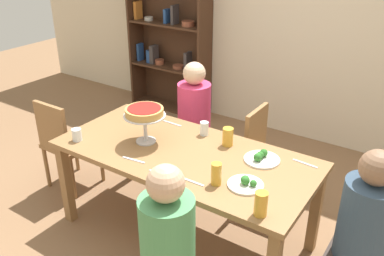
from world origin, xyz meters
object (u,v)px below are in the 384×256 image
Objects in this scene: bookshelf at (170,22)px; cutlery_knife_far at (157,176)px; diner_head_east at (359,249)px; dining_table at (184,162)px; diner_far_left at (194,131)px; beer_glass_amber_spare at (228,137)px; chair_far_right at (266,155)px; beer_glass_amber_short at (261,204)px; cutlery_spare_fork at (305,163)px; deep_dish_pizza_stand at (145,114)px; cutlery_knife_near at (172,123)px; beer_glass_amber_tall at (216,174)px; cutlery_fork_near at (192,181)px; chair_head_west at (64,141)px; cutlery_fork_far at (134,160)px; salad_plate_near_diner at (246,183)px; water_glass_clear_far at (204,128)px; salad_plate_far_diner at (261,158)px; water_glass_clear_near at (77,135)px.

cutlery_knife_far is (1.66, -2.38, -0.39)m from bookshelf.
dining_table is at bearing -1.04° from diner_head_east.
beer_glass_amber_spare is at bearing 52.13° from diner_far_left.
chair_far_right is at bearing 93.79° from cutlery_knife_far.
cutlery_spare_fork is (0.02, 0.68, -0.07)m from beer_glass_amber_short.
deep_dish_pizza_stand is 1.73× the size of cutlery_knife_near.
cutlery_knife_far is at bearing -159.78° from beer_glass_amber_tall.
bookshelf is 3.01m from cutlery_fork_near.
chair_head_west is 4.83× the size of cutlery_fork_far.
chair_head_west is (-1.26, -0.06, -0.17)m from dining_table.
cutlery_fork_far is at bearing 9.76° from diner_far_left.
salad_plate_near_diner is 1.54× the size of beer_glass_amber_tall.
diner_head_east is 0.65m from cutlery_spare_fork.
deep_dish_pizza_stand is at bearing -41.72° from chair_far_right.
diner_far_left reaches higher than cutlery_knife_near.
chair_far_right is 1.15m from cutlery_knife_far.
chair_far_right is 1.18m from cutlery_fork_far.
water_glass_clear_far is at bearing 48.57° from deep_dish_pizza_stand.
salad_plate_near_diner is at bearing -80.84° from salad_plate_far_diner.
bookshelf reaches higher than water_glass_clear_near.
water_glass_clear_near reaches higher than cutlery_fork_far.
bookshelf is at bearing 109.98° from water_glass_clear_near.
salad_plate_near_diner is 1.27× the size of cutlery_knife_near.
diner_head_east is at bearing 7.82° from water_glass_clear_near.
beer_glass_amber_spare is at bearing 45.23° from cutlery_fork_far.
chair_head_west is at bearing 177.28° from salad_plate_near_diner.
cutlery_fork_near is at bearing 14.97° from diner_head_east.
beer_glass_amber_short is 0.68m from cutlery_spare_fork.
cutlery_knife_near is 1.00× the size of cutlery_fork_far.
cutlery_fork_near is at bearing -84.55° from beer_glass_amber_spare.
water_glass_clear_near is 0.52× the size of cutlery_fork_near.
diner_far_left reaches higher than dining_table.
beer_glass_amber_tall is at bearing 13.26° from diner_head_east.
bookshelf is at bearing 128.92° from cutlery_fork_near.
beer_glass_amber_tall is (0.80, -0.96, 0.32)m from diner_far_left.
bookshelf is 8.84× the size of salad_plate_far_diner.
chair_far_right is at bearing 74.11° from beer_glass_amber_spare.
beer_glass_amber_tall is (2.02, -2.25, -0.32)m from bookshelf.
salad_plate_near_diner is at bearing 3.95° from cutlery_fork_far.
chair_head_west is 9.23× the size of water_glass_clear_near.
beer_glass_amber_short reaches higher than chair_far_right.
water_glass_clear_far is (-0.43, 0.54, -0.02)m from beer_glass_amber_tall.
diner_head_east is at bearing -16.23° from salad_plate_far_diner.
cutlery_fork_near and cutlery_knife_far have the same top height.
bookshelf is 2.83m from salad_plate_far_diner.
salad_plate_near_diner is 0.34m from cutlery_fork_near.
water_glass_clear_far is 0.59× the size of cutlery_spare_fork.
cutlery_fork_near is (-0.25, -0.49, -0.02)m from salad_plate_far_diner.
chair_far_right reaches higher than cutlery_knife_near.
dining_table is at bearing 28.64° from diner_far_left.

